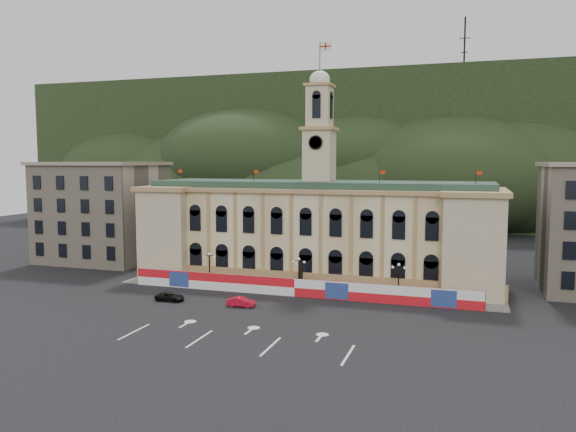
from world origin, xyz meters
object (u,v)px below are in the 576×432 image
(lamp_center, at_px, (299,272))
(black_suv, at_px, (170,297))
(statue, at_px, (301,284))
(red_sedan, at_px, (241,302))

(lamp_center, distance_m, black_suv, 18.15)
(statue, height_order, black_suv, statue)
(lamp_center, xyz_separation_m, red_sedan, (-4.97, -9.36, -2.46))
(red_sedan, bearing_deg, lamp_center, -31.60)
(statue, height_order, red_sedan, statue)
(lamp_center, bearing_deg, red_sedan, -117.96)
(red_sedan, distance_m, black_suv, 10.26)
(red_sedan, relative_size, black_suv, 0.94)
(statue, bearing_deg, red_sedan, -115.62)
(lamp_center, xyz_separation_m, black_suv, (-15.23, -9.54, -2.51))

